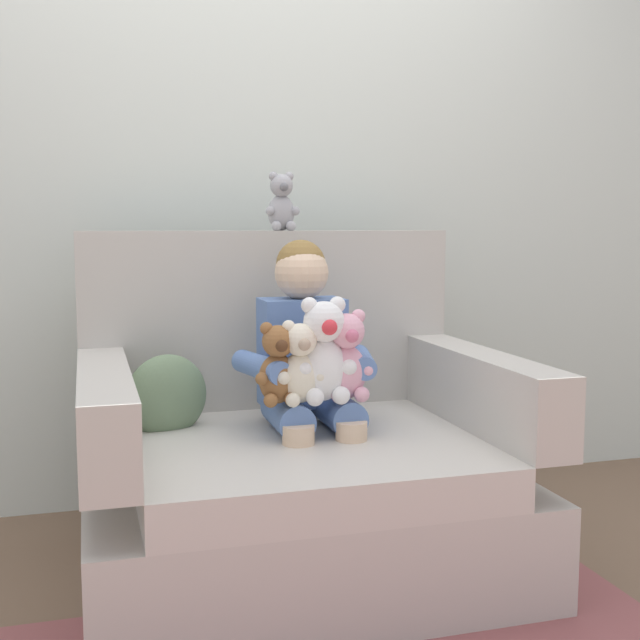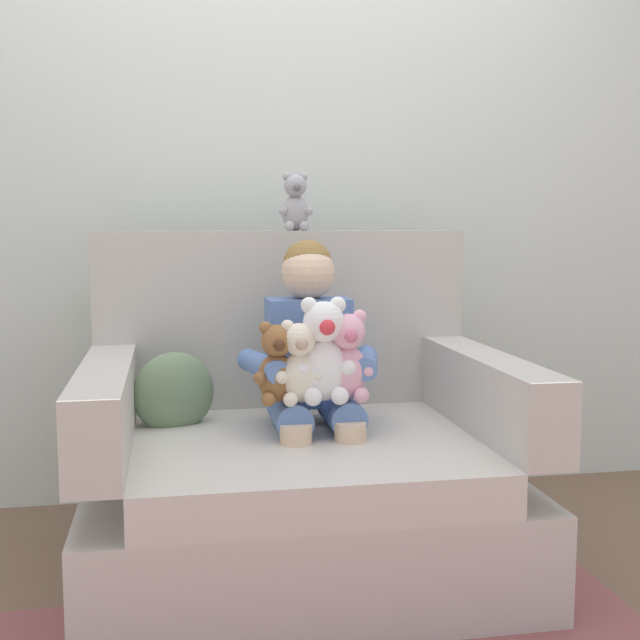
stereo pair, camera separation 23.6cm
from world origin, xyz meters
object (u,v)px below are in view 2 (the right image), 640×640
plush_grey_on_backrest (295,203)px  throw_pillow (174,393)px  plush_cream (299,365)px  armchair (299,466)px  plush_pink (347,359)px  seated_child (312,359)px  plush_white (324,353)px  plush_brown (277,365)px

plush_grey_on_backrest → throw_pillow: (-0.43, -0.24, -0.60)m
plush_cream → plush_grey_on_backrest: plush_grey_on_backrest is taller
armchair → throw_pillow: armchair is taller
plush_cream → plush_grey_on_backrest: (0.07, 0.50, 0.47)m
plush_cream → plush_grey_on_backrest: bearing=74.2°
plush_pink → throw_pillow: (-0.50, 0.24, -0.13)m
seated_child → plush_white: bearing=-81.0°
plush_brown → plush_grey_on_backrest: size_ratio=1.20×
seated_child → plush_grey_on_backrest: size_ratio=4.09×
plush_white → seated_child: bearing=77.8°
plush_white → plush_pink: plush_white is taller
plush_cream → seated_child: bearing=59.6°
plush_brown → plush_white: 0.14m
armchair → plush_brown: 0.36m
plush_brown → throw_pillow: (-0.30, 0.24, -0.12)m
plush_white → plush_pink: bearing=-12.2°
plush_white → throw_pillow: bearing=134.3°
armchair → plush_white: armchair is taller
plush_cream → throw_pillow: 0.46m
seated_child → throw_pillow: (-0.42, 0.10, -0.11)m
armchair → seated_child: armchair is taller
plush_white → plush_pink: size_ratio=1.15×
armchair → plush_pink: (0.13, -0.11, 0.35)m
seated_child → throw_pillow: size_ratio=3.17×
plush_brown → plush_pink: bearing=-20.2°
seated_child → plush_cream: (-0.06, -0.16, 0.01)m
armchair → seated_child: (0.05, 0.04, 0.33)m
plush_brown → plush_grey_on_backrest: 0.69m
plush_white → plush_grey_on_backrest: plush_grey_on_backrest is taller
plush_brown → seated_child: bearing=28.2°
plush_brown → throw_pillow: size_ratio=0.93×
plush_cream → plush_pink: 0.15m
armchair → plush_white: (0.06, -0.11, 0.37)m
seated_child → plush_cream: size_ratio=3.35×
plush_pink → plush_grey_on_backrest: (-0.08, 0.48, 0.46)m
armchair → plush_pink: armchair is taller
plush_white → throw_pillow: 0.52m
seated_child → plush_white: seated_child is taller
plush_brown → throw_pillow: bearing=120.0°
plush_cream → throw_pillow: (-0.36, 0.26, -0.12)m
plush_grey_on_backrest → throw_pillow: bearing=-152.6°
plush_brown → plush_grey_on_backrest: (0.13, 0.48, 0.48)m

